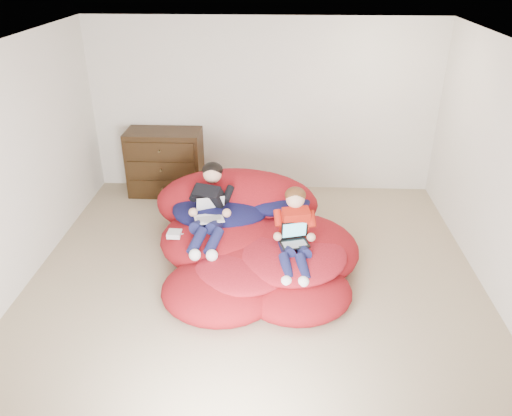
% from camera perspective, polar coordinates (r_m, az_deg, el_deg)
% --- Properties ---
extents(room_shell, '(5.10, 5.10, 2.77)m').
position_cam_1_polar(room_shell, '(5.47, -0.17, -6.44)').
color(room_shell, tan).
rests_on(room_shell, ground).
extents(dresser, '(1.07, 0.60, 0.96)m').
position_cam_1_polar(dresser, '(7.49, -10.32, 5.14)').
color(dresser, black).
rests_on(dresser, ground).
extents(beanbag_pile, '(2.49, 2.47, 0.92)m').
position_cam_1_polar(beanbag_pile, '(5.81, -0.50, -3.68)').
color(beanbag_pile, maroon).
rests_on(beanbag_pile, ground).
extents(cream_pillow, '(0.44, 0.28, 0.28)m').
position_cam_1_polar(cream_pillow, '(6.36, -5.55, 2.68)').
color(cream_pillow, beige).
rests_on(cream_pillow, beanbag_pile).
extents(older_boy, '(0.42, 1.13, 0.72)m').
position_cam_1_polar(older_boy, '(5.71, -5.25, 0.45)').
color(older_boy, black).
rests_on(older_boy, beanbag_pile).
extents(younger_boy, '(0.37, 0.92, 0.73)m').
position_cam_1_polar(younger_boy, '(5.29, 4.45, -2.47)').
color(younger_boy, red).
rests_on(younger_boy, beanbag_pile).
extents(laptop_white, '(0.37, 0.42, 0.22)m').
position_cam_1_polar(laptop_white, '(5.68, -5.32, -0.46)').
color(laptop_white, silver).
rests_on(laptop_white, older_boy).
extents(laptop_black, '(0.34, 0.30, 0.22)m').
position_cam_1_polar(laptop_black, '(5.31, 4.42, -3.39)').
color(laptop_black, black).
rests_on(laptop_black, younger_boy).
extents(power_adapter, '(0.16, 0.16, 0.06)m').
position_cam_1_polar(power_adapter, '(5.70, -9.30, -2.94)').
color(power_adapter, silver).
rests_on(power_adapter, beanbag_pile).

